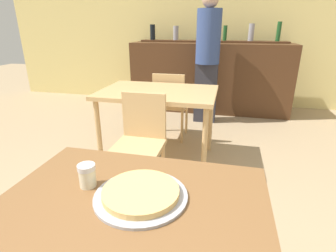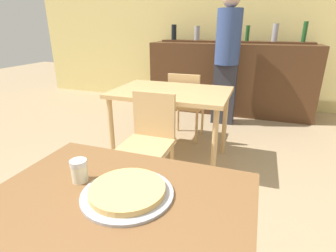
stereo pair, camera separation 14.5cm
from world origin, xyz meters
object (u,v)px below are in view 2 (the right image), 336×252
chair_far_side_front (150,136)px  chair_far_side_back (186,102)px  person_standing (227,55)px  pizza_tray (127,191)px  cheese_shaker (79,171)px

chair_far_side_front → chair_far_side_back: bearing=90.0°
person_standing → chair_far_side_front: bearing=-100.4°
chair_far_side_front → pizza_tray: 1.22m
cheese_shaker → person_standing: size_ratio=0.05×
pizza_tray → cheese_shaker: 0.24m
chair_far_side_front → pizza_tray: bearing=-70.9°
chair_far_side_back → person_standing: 1.01m
pizza_tray → person_standing: 3.07m
pizza_tray → person_standing: (-0.03, 3.07, 0.22)m
chair_far_side_back → cheese_shaker: bearing=93.9°
chair_far_side_back → chair_far_side_front: bearing=90.0°
chair_far_side_back → pizza_tray: bearing=99.8°
cheese_shaker → chair_far_side_front: bearing=97.9°
pizza_tray → chair_far_side_back: bearing=99.8°
pizza_tray → chair_far_side_front: bearing=109.1°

